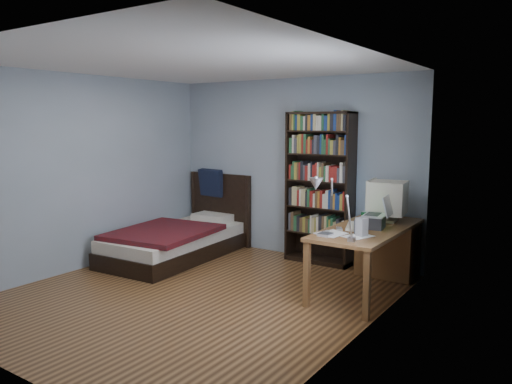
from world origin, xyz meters
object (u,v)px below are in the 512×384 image
desk_lamp (322,191)px  bed (180,238)px  laptop (376,219)px  bookshelf (320,188)px  keyboard (355,226)px  crt_monitor (386,198)px  soda_can (364,217)px  desk (383,246)px  speaker (362,227)px

desk_lamp → bed: size_ratio=0.30×
laptop → bookshelf: (-1.07, 0.74, 0.18)m
bed → keyboard: bearing=-0.5°
desk_lamp → bookshelf: bookshelf is taller
desk_lamp → keyboard: (-0.10, 1.02, -0.53)m
crt_monitor → bed: crt_monitor is taller
crt_monitor → bed: (-2.81, -0.52, -0.75)m
desk_lamp → bed: desk_lamp is taller
bookshelf → bed: (-1.79, -0.81, -0.77)m
laptop → soda_can: laptop is taller
desk → keyboard: 0.68m
laptop → soda_can: bearing=136.0°
desk → bed: 2.84m
keyboard → soda_can: (-0.02, 0.31, 0.05)m
speaker → keyboard: bearing=141.3°
bookshelf → keyboard: bearing=-44.0°
soda_can → desk: bearing=63.9°
desk → desk_lamp: (-0.02, -1.61, 0.85)m
desk_lamp → speaker: (0.12, 0.68, -0.45)m
desk → speaker: (0.10, -0.93, 0.41)m
soda_can → bed: size_ratio=0.06×
laptop → desk_lamp: (-0.11, -1.12, 0.44)m
desk_lamp → speaker: bearing=79.9°
desk_lamp → soda_can: 1.42m
crt_monitor → soda_can: (-0.17, -0.23, -0.21)m
crt_monitor → bookshelf: 1.06m
bookshelf → bed: bearing=-155.6°
bookshelf → desk_lamp: bearing=-62.6°
desk → soda_can: (-0.13, -0.27, 0.38)m
speaker → bed: bed is taller
desk → speaker: 1.02m
desk_lamp → soda_can: desk_lamp is taller
desk → speaker: speaker is taller
laptop → keyboard: (-0.21, -0.10, -0.09)m
desk → soda_can: bearing=-116.1°
crt_monitor → keyboard: 0.62m
soda_can → bookshelf: size_ratio=0.07×
desk → bookshelf: (-0.98, 0.25, 0.60)m
keyboard → bed: bearing=160.4°
crt_monitor → bed: 2.96m
desk → bookshelf: bearing=165.8°
soda_can → bed: bearing=-173.7°
laptop → keyboard: bearing=-154.5°
speaker → soda_can: 0.70m
desk → crt_monitor: 0.59m
laptop → desk_lamp: size_ratio=0.55×
desk → crt_monitor: size_ratio=3.56×
desk → desk_lamp: desk_lamp is taller
desk_lamp → crt_monitor: bearing=88.0°
laptop → bed: bearing=-178.5°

